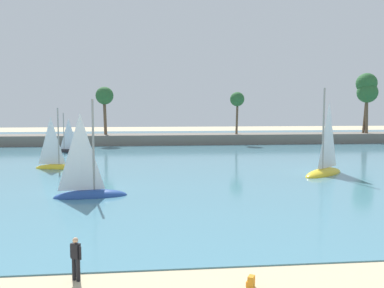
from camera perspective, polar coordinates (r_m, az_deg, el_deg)
sea at (r=63.51m, az=-3.11°, el=-0.63°), size 220.00×95.57×0.06m
palm_headland at (r=71.22m, az=-0.95°, el=1.71°), size 99.71×6.02×12.91m
person_at_waterline at (r=16.03m, az=-16.38°, el=-15.40°), size 0.46×0.36×1.67m
backpack_near_kite at (r=15.30m, az=8.47°, el=-19.05°), size 0.37×0.36×0.44m
sailboat_near_shore at (r=40.49m, az=18.52°, el=-3.04°), size 5.94×5.32×8.93m
sailboat_mid_bay at (r=60.80m, az=-17.64°, el=-0.58°), size 4.35×1.68×6.16m
sailboat_toward_headland at (r=29.78m, az=-14.62°, el=-6.07°), size 5.38×2.18×7.58m
sailboat_far_left at (r=44.56m, az=-18.97°, el=-2.55°), size 4.96×2.36×6.91m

